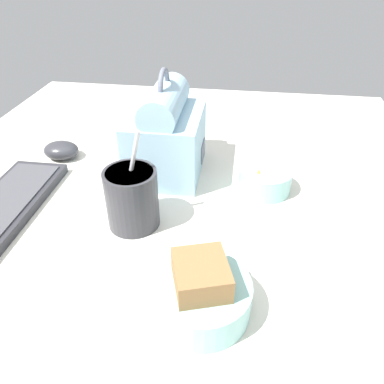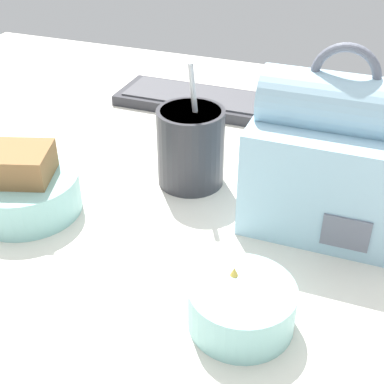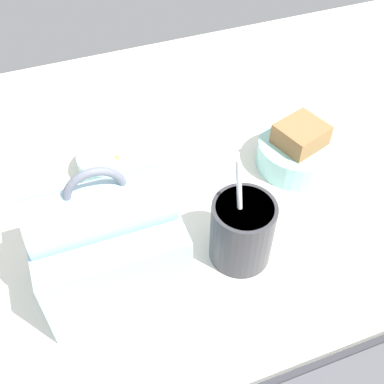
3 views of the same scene
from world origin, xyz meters
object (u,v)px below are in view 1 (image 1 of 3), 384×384
object	(u,v)px
lunch_bag	(166,135)
bento_bowl_sandwich	(201,293)
soup_cup	(132,197)
computer_mouse	(61,150)
bento_bowl_snacks	(264,180)

from	to	relation	value
lunch_bag	bento_bowl_sandwich	distance (cm)	37.69
soup_cup	computer_mouse	world-z (taller)	soup_cup
soup_cup	bento_bowl_snacks	world-z (taller)	soup_cup
bento_bowl_snacks	computer_mouse	size ratio (longest dim) A/B	1.30
soup_cup	lunch_bag	bearing A→B (deg)	-7.05
lunch_bag	bento_bowl_snacks	distance (cm)	21.95
soup_cup	bento_bowl_sandwich	distance (cm)	22.05
bento_bowl_snacks	computer_mouse	xyz separation A→B (cm)	(6.77, 45.67, -0.51)
lunch_bag	computer_mouse	distance (cm)	26.01
soup_cup	computer_mouse	bearing A→B (deg)	47.83
lunch_bag	computer_mouse	world-z (taller)	lunch_bag
bento_bowl_sandwich	bento_bowl_snacks	distance (cm)	32.09
lunch_bag	bento_bowl_snacks	xyz separation A→B (cm)	(-4.65, -20.59, -6.04)
lunch_bag	soup_cup	xyz separation A→B (cm)	(-18.53, 2.29, -2.91)
bento_bowl_sandwich	soup_cup	bearing A→B (deg)	39.47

